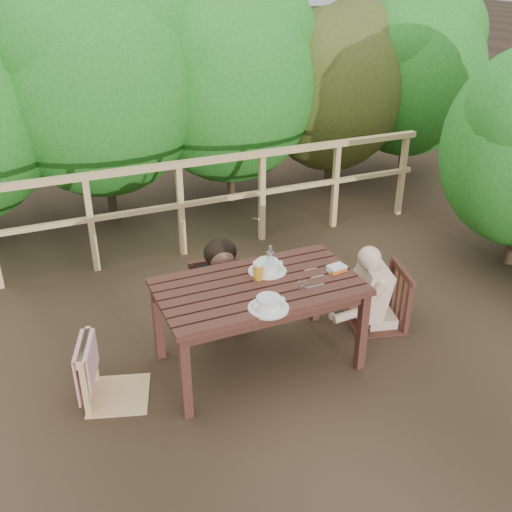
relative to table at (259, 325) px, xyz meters
name	(u,v)px	position (x,y,z in m)	size (l,w,h in m)	color
ground	(259,361)	(0.00, 0.00, -0.34)	(60.00, 60.00, 0.00)	#433120
table	(259,325)	(0.00, 0.00, 0.00)	(1.47, 0.83, 0.68)	#3F1F17
chair_left	(112,346)	(-1.08, 0.03, 0.10)	(0.44, 0.44, 0.88)	tan
chair_far	(217,272)	(-0.06, 0.74, 0.09)	(0.43, 0.43, 0.86)	#3F1F17
chair_right	(380,274)	(1.14, 0.11, 0.13)	(0.47, 0.47, 0.94)	#3F1F17
woman	(216,252)	(-0.06, 0.76, 0.27)	(0.49, 0.60, 1.22)	black
diner_right	(384,260)	(1.17, 0.11, 0.25)	(0.48, 0.59, 1.19)	beige
railing	(181,209)	(0.00, 2.00, 0.16)	(5.60, 0.10, 1.01)	tan
hedge_row	(177,47)	(0.40, 3.20, 1.56)	(6.60, 1.60, 3.80)	#236E1E
soup_near	(268,303)	(-0.06, -0.31, 0.39)	(0.28, 0.28, 0.09)	silver
soup_far	(267,267)	(0.14, 0.16, 0.39)	(0.29, 0.29, 0.10)	white
bread_roll	(270,297)	(-0.02, -0.23, 0.38)	(0.13, 0.10, 0.08)	#A27228
beer_glass	(258,271)	(0.03, 0.07, 0.42)	(0.08, 0.08, 0.15)	#C36D0C
bottle	(270,261)	(0.14, 0.11, 0.46)	(0.06, 0.06, 0.24)	silver
tumbler	(302,287)	(0.25, -0.20, 0.38)	(0.07, 0.07, 0.08)	silver
butter_tub	(337,269)	(0.62, -0.05, 0.37)	(0.13, 0.10, 0.06)	white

